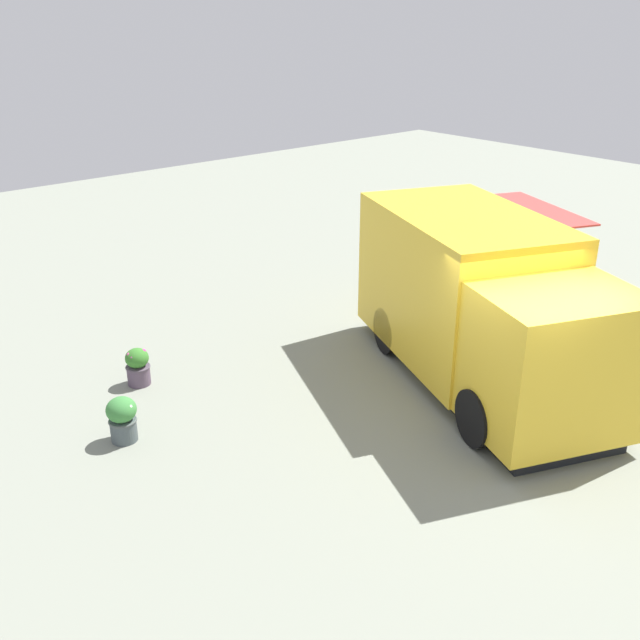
% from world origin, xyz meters
% --- Properties ---
extents(ground_plane, '(40.00, 40.00, 0.00)m').
position_xyz_m(ground_plane, '(0.00, 0.00, 0.00)').
color(ground_plane, gray).
extents(food_truck, '(4.30, 5.74, 2.62)m').
position_xyz_m(food_truck, '(-0.91, -1.48, 1.27)').
color(food_truck, yellow).
rests_on(food_truck, ground_plane).
extents(person_customer, '(0.74, 0.48, 0.86)m').
position_xyz_m(person_customer, '(-4.57, -3.58, 0.34)').
color(person_customer, '#23182E').
rests_on(person_customer, ground_plane).
extents(planter_flowering_near, '(0.40, 0.40, 0.63)m').
position_xyz_m(planter_flowering_near, '(3.43, -4.91, 0.32)').
color(planter_flowering_near, '#544457').
rests_on(planter_flowering_near, ground_plane).
extents(planter_flowering_far, '(0.43, 0.43, 0.68)m').
position_xyz_m(planter_flowering_far, '(4.38, -3.54, 0.36)').
color(planter_flowering_far, '#475255').
rests_on(planter_flowering_far, ground_plane).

